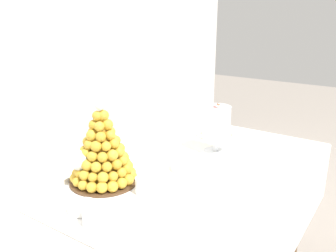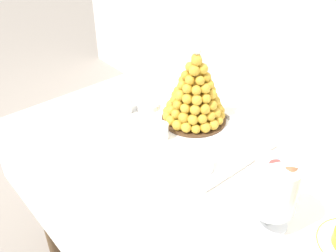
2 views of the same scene
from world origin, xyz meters
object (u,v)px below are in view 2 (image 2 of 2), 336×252
(serving_tray, at_px, (181,128))
(dessert_cup_mid_left, at_px, (161,132))
(dessert_cup_centre, at_px, (204,163))
(macaron_goblet, at_px, (275,188))
(croquembouche, at_px, (195,93))
(wine_glass, at_px, (189,87))
(creme_brulee_ramekin, at_px, (148,105))
(dessert_cup_left, at_px, (126,105))

(serving_tray, bearing_deg, dessert_cup_mid_left, -88.08)
(dessert_cup_centre, relative_size, macaron_goblet, 0.27)
(dessert_cup_mid_left, relative_size, dessert_cup_centre, 0.98)
(croquembouche, height_order, dessert_cup_centre, croquembouche)
(serving_tray, distance_m, wine_glass, 0.17)
(serving_tray, xyz_separation_m, creme_brulee_ramekin, (-0.19, -0.01, 0.01))
(dessert_cup_centre, bearing_deg, creme_brulee_ramekin, 167.24)
(dessert_cup_left, bearing_deg, wine_glass, 54.72)
(serving_tray, relative_size, dessert_cup_mid_left, 10.48)
(serving_tray, bearing_deg, croquembouche, 94.63)
(serving_tray, bearing_deg, dessert_cup_centre, -24.81)
(croquembouche, bearing_deg, dessert_cup_centre, -37.18)
(dessert_cup_left, height_order, creme_brulee_ramekin, dessert_cup_left)
(macaron_goblet, bearing_deg, dessert_cup_left, 177.23)
(dessert_cup_left, distance_m, wine_glass, 0.25)
(serving_tray, xyz_separation_m, dessert_cup_centre, (0.22, -0.10, 0.03))
(croquembouche, relative_size, macaron_goblet, 1.36)
(dessert_cup_left, relative_size, wine_glass, 0.39)
(croquembouche, bearing_deg, macaron_goblet, -21.44)
(croquembouche, relative_size, dessert_cup_left, 5.32)
(serving_tray, xyz_separation_m, macaron_goblet, (0.49, -0.12, 0.13))
(wine_glass, bearing_deg, dessert_cup_mid_left, -68.18)
(dessert_cup_left, bearing_deg, croquembouche, 36.31)
(croquembouche, distance_m, wine_glass, 0.09)
(macaron_goblet, bearing_deg, creme_brulee_ramekin, 170.43)
(dessert_cup_mid_left, distance_m, dessert_cup_centre, 0.22)
(croquembouche, relative_size, wine_glass, 2.09)
(serving_tray, relative_size, creme_brulee_ramekin, 6.65)
(wine_glass, bearing_deg, creme_brulee_ramekin, -130.99)
(croquembouche, distance_m, creme_brulee_ramekin, 0.22)
(dessert_cup_centre, bearing_deg, macaron_goblet, -4.58)
(dessert_cup_centre, relative_size, wine_glass, 0.41)
(creme_brulee_ramekin, relative_size, macaron_goblet, 0.41)
(wine_glass, bearing_deg, macaron_goblet, -22.46)
(dessert_cup_centre, distance_m, creme_brulee_ramekin, 0.42)
(dessert_cup_centre, bearing_deg, serving_tray, 155.19)
(dessert_cup_centre, bearing_deg, dessert_cup_left, 178.31)
(dessert_cup_mid_left, relative_size, macaron_goblet, 0.26)
(dessert_cup_mid_left, distance_m, creme_brulee_ramekin, 0.21)
(dessert_cup_left, xyz_separation_m, creme_brulee_ramekin, (0.04, 0.08, -0.01))
(serving_tray, distance_m, croquembouche, 0.14)
(croquembouche, xyz_separation_m, creme_brulee_ramekin, (-0.18, -0.08, -0.10))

